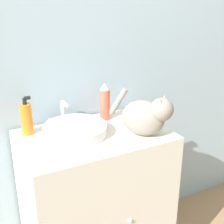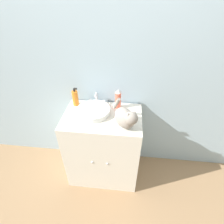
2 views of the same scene
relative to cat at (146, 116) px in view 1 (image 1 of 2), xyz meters
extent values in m
cube|color=#9EB7C6|center=(-0.22, 0.42, 0.30)|extent=(6.00, 0.05, 2.50)
cube|color=silver|center=(-0.22, 0.13, -0.53)|extent=(0.74, 0.49, 0.85)
sphere|color=silver|center=(-0.15, -0.12, -0.49)|extent=(0.02, 0.02, 0.02)
cylinder|color=silver|center=(-0.31, 0.16, -0.08)|extent=(0.32, 0.32, 0.05)
cylinder|color=silver|center=(-0.31, 0.34, -0.04)|extent=(0.02, 0.02, 0.12)
cylinder|color=silver|center=(-0.31, 0.30, 0.02)|extent=(0.02, 0.07, 0.02)
cylinder|color=white|center=(-0.38, 0.34, -0.09)|extent=(0.03, 0.03, 0.03)
cylinder|color=white|center=(-0.24, 0.34, -0.09)|extent=(0.03, 0.03, 0.03)
ellipsoid|color=gray|center=(-0.01, 0.01, -0.01)|extent=(0.24, 0.26, 0.18)
sphere|color=gray|center=(0.04, -0.06, 0.05)|extent=(0.16, 0.16, 0.11)
cone|color=gray|center=(0.02, -0.08, 0.09)|extent=(0.05, 0.05, 0.04)
cone|color=gray|center=(0.07, -0.04, 0.09)|extent=(0.05, 0.05, 0.04)
cylinder|color=gray|center=(-0.09, 0.12, 0.05)|extent=(0.08, 0.10, 0.15)
cylinder|color=orange|center=(-0.51, 0.29, -0.02)|extent=(0.06, 0.06, 0.16)
cylinder|color=black|center=(-0.51, 0.29, 0.07)|extent=(0.02, 0.02, 0.03)
cylinder|color=black|center=(-0.50, 0.29, 0.08)|extent=(0.03, 0.02, 0.02)
cylinder|color=#EF6047|center=(-0.09, 0.28, -0.02)|extent=(0.06, 0.06, 0.17)
cone|color=white|center=(-0.09, 0.28, 0.09)|extent=(0.05, 0.05, 0.04)
camera|label=1|loc=(-0.79, -1.17, 0.56)|focal=50.00mm
camera|label=2|loc=(0.01, -1.14, 0.91)|focal=28.00mm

